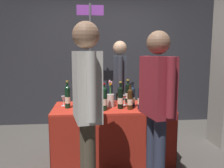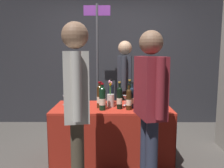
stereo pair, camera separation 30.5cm
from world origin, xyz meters
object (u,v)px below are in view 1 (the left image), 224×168
Objects in this scene: featured_wine_bottle at (130,99)px; flower_vase at (111,99)px; display_bottle_0 at (101,95)px; taster_foreground_right at (157,99)px; tasting_table at (112,123)px; wine_glass_mid at (125,98)px; vendor_presenter at (120,81)px; booth_signpost at (91,57)px; wine_glass_near_vendor at (63,99)px; wine_glass_near_taster at (162,103)px.

flower_vase is (-0.23, 0.16, -0.03)m from featured_wine_bottle.
display_bottle_0 is 0.15m from flower_vase.
display_bottle_0 is 0.19× the size of taster_foreground_right.
flower_vase reaches higher than tasting_table.
wine_glass_mid is 0.75m from vendor_presenter.
vendor_presenter is at bearing 74.54° from flower_vase.
vendor_presenter is 0.72× the size of booth_signpost.
taster_foreground_right is (0.16, -0.61, 0.12)m from featured_wine_bottle.
flower_vase is at bearing -78.02° from booth_signpost.
featured_wine_bottle is (0.21, -0.17, 0.37)m from tasting_table.
taster_foreground_right is 0.73× the size of booth_signpost.
flower_vase is at bearing -9.59° from vendor_presenter.
display_bottle_0 is 1.00m from taster_foreground_right.
vendor_presenter is at bearing 39.64° from wine_glass_near_vendor.
tasting_table is at bearing 156.18° from wine_glass_near_taster.
taster_foreground_right reaches higher than wine_glass_near_taster.
wine_glass_near_vendor is 1.03× the size of wine_glass_near_taster.
featured_wine_bottle reaches higher than wine_glass_near_taster.
vendor_presenter is at bearing -4.94° from taster_foreground_right.
tasting_table is 0.34m from flower_vase.
display_bottle_0 is at bearing -83.63° from booth_signpost.
tasting_table is 11.16× the size of wine_glass_mid.
featured_wine_bottle is 0.20× the size of taster_foreground_right.
display_bottle_0 is 0.19× the size of vendor_presenter.
featured_wine_bottle is 0.40m from wine_glass_near_taster.
wine_glass_mid is 0.06× the size of booth_signpost.
booth_signpost reaches higher than taster_foreground_right.
featured_wine_bottle is at bearing -33.43° from display_bottle_0.
display_bottle_0 is 0.83m from vendor_presenter.
wine_glass_mid is at bearing 21.80° from flower_vase.
vendor_presenter reaches higher than wine_glass_near_vendor.
booth_signpost is at bearing 109.78° from featured_wine_bottle.
booth_signpost reaches higher than tasting_table.
wine_glass_near_vendor is 1.24m from booth_signpost.
tasting_table is at bearing -8.59° from vendor_presenter.
vendor_presenter reaches higher than featured_wine_bottle.
tasting_table is at bearing -160.15° from wine_glass_mid.
wine_glass_near_vendor is at bearing 175.67° from display_bottle_0.
wine_glass_near_vendor is at bearing -109.58° from booth_signpost.
taster_foreground_right is (0.20, -0.85, 0.15)m from wine_glass_mid.
wine_glass_mid is at bearing 0.70° from display_bottle_0.
wine_glass_near_taster is 0.08× the size of vendor_presenter.
featured_wine_bottle is at bearing 166.97° from wine_glass_near_taster.
featured_wine_bottle is 2.48× the size of wine_glass_near_vendor.
booth_signpost is (-0.47, 0.35, 0.39)m from vendor_presenter.
wine_glass_near_vendor reaches higher than tasting_table.
wine_glass_near_vendor is 1.11m from vendor_presenter.
taster_foreground_right reaches higher than wine_glass_near_vendor.
vendor_presenter is (-0.00, 0.98, 0.10)m from featured_wine_bottle.
taster_foreground_right reaches higher than tasting_table.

